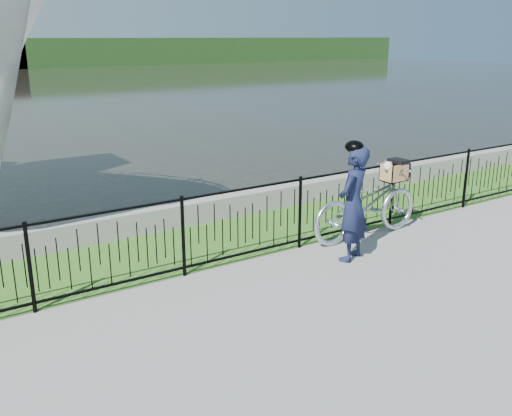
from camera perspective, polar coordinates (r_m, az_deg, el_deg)
ground at (r=7.29m, az=5.75°, el=-9.20°), size 120.00×120.00×0.00m
grass_strip at (r=9.29m, az=-4.36°, el=-3.29°), size 60.00×2.00×0.01m
quay_wall at (r=10.07m, az=-7.16°, el=-0.59°), size 60.00×0.30×0.40m
fence at (r=8.28m, az=-1.08°, el=-1.58°), size 14.00×0.06×1.15m
bicycle_rig at (r=9.45m, az=10.99°, el=0.46°), size 2.16×0.75×1.25m
cyclist at (r=8.38m, az=9.68°, el=0.57°), size 0.74×0.63×1.78m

